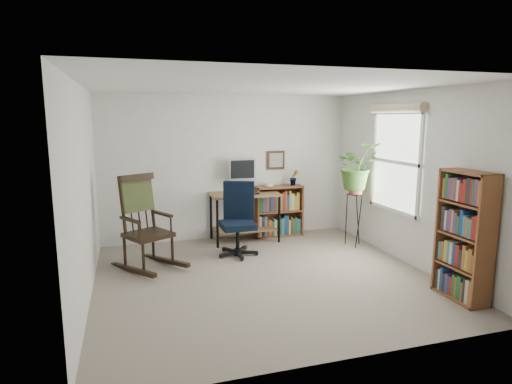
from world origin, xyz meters
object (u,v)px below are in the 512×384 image
object	(u,v)px
desk	(245,217)
office_chair	(238,219)
low_bookshelf	(278,211)
rocking_chair	(148,222)
tall_bookshelf	(464,236)

from	to	relation	value
desk	office_chair	size ratio (longest dim) A/B	1.01
desk	low_bookshelf	size ratio (longest dim) A/B	1.28
rocking_chair	tall_bookshelf	bearing A→B (deg)	-60.81
desk	low_bookshelf	distance (m)	0.65
rocking_chair	low_bookshelf	distance (m)	2.47
tall_bookshelf	low_bookshelf	bearing A→B (deg)	109.41
desk	low_bookshelf	xyz separation A→B (m)	(0.64, 0.12, 0.03)
rocking_chair	tall_bookshelf	xyz separation A→B (m)	(3.32, -2.04, 0.08)
low_bookshelf	tall_bookshelf	size ratio (longest dim) A/B	0.60
office_chair	rocking_chair	bearing A→B (deg)	-151.23
rocking_chair	tall_bookshelf	world-z (taller)	tall_bookshelf
desk	tall_bookshelf	xyz separation A→B (m)	(1.72, -2.95, 0.33)
rocking_chair	desk	bearing A→B (deg)	0.44
office_chair	low_bookshelf	size ratio (longest dim) A/B	1.26
desk	rocking_chair	world-z (taller)	rocking_chair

